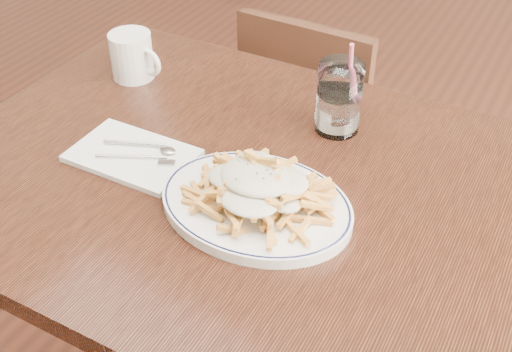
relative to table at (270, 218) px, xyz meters
The scene contains 8 objects.
table is the anchor object (origin of this frame).
chair_far 0.69m from the table, 106.42° to the left, with size 0.37×0.37×0.78m.
fries_plate 0.11m from the table, 81.54° to the right, with size 0.39×0.37×0.02m.
loaded_fries 0.15m from the table, 81.54° to the right, with size 0.27×0.24×0.07m.
napkin 0.27m from the table, 168.31° to the right, with size 0.22×0.14×0.01m, color white.
cutlery 0.27m from the table, 169.38° to the right, with size 0.16×0.12×0.01m.
water_glass 0.25m from the table, 81.11° to the left, with size 0.08×0.08×0.19m.
coffee_mug 0.48m from the table, 156.27° to the left, with size 0.13×0.09×0.10m.
Camera 1 is at (0.39, -0.76, 1.44)m, focal length 45.00 mm.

